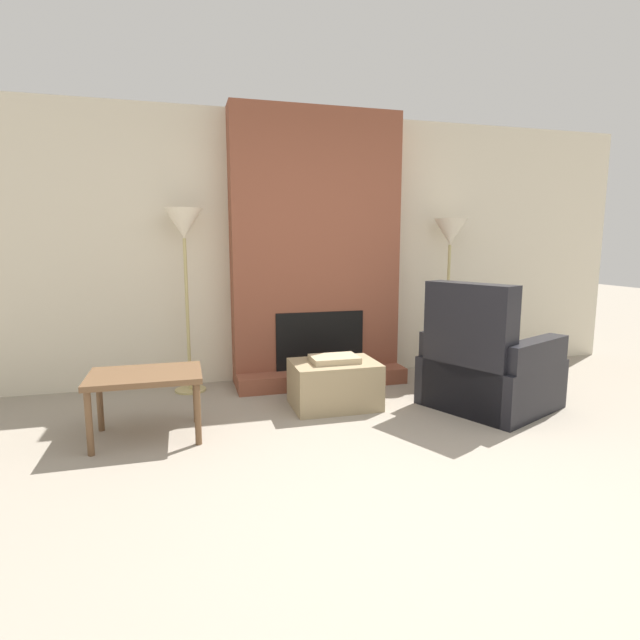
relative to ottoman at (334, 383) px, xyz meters
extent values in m
plane|color=gray|center=(0.07, -1.72, -0.20)|extent=(24.00, 24.00, 0.00)
cube|color=beige|center=(0.07, 1.05, 1.10)|extent=(7.14, 0.06, 2.60)
cube|color=brown|center=(0.07, 0.87, 1.10)|extent=(1.63, 0.31, 2.60)
cube|color=brown|center=(0.07, 0.58, -0.13)|extent=(1.63, 0.25, 0.15)
cube|color=black|center=(0.07, 0.70, 0.23)|extent=(0.87, 0.02, 0.56)
cube|color=#998460|center=(0.00, 0.00, -0.01)|extent=(0.71, 0.51, 0.38)
cube|color=tan|center=(0.00, 0.00, 0.21)|extent=(0.39, 0.28, 0.05)
cube|color=black|center=(1.28, -0.32, 0.01)|extent=(1.18, 1.18, 0.41)
cube|color=black|center=(0.96, -0.46, 0.33)|extent=(0.49, 0.75, 1.06)
cube|color=black|center=(1.43, -0.65, 0.11)|extent=(0.79, 0.48, 0.62)
cube|color=black|center=(1.12, 0.01, 0.11)|extent=(0.79, 0.48, 0.62)
cube|color=brown|center=(-1.47, -0.29, 0.25)|extent=(0.76, 0.53, 0.04)
cylinder|color=brown|center=(-1.81, -0.52, 0.01)|extent=(0.04, 0.04, 0.43)
cylinder|color=brown|center=(-1.13, -0.52, 0.01)|extent=(0.04, 0.04, 0.43)
cylinder|color=brown|center=(-1.81, -0.07, 0.01)|extent=(0.04, 0.04, 0.43)
cylinder|color=brown|center=(-1.13, -0.07, 0.01)|extent=(0.04, 0.04, 0.43)
cylinder|color=tan|center=(-1.16, 0.78, -0.19)|extent=(0.28, 0.28, 0.02)
cylinder|color=tan|center=(-1.16, 0.78, 0.51)|extent=(0.03, 0.03, 1.38)
cone|color=silver|center=(-1.16, 0.78, 1.33)|extent=(0.33, 0.33, 0.26)
cylinder|color=tan|center=(1.48, 0.78, -0.19)|extent=(0.28, 0.28, 0.02)
cylinder|color=tan|center=(1.48, 0.78, 0.48)|extent=(0.03, 0.03, 1.32)
cone|color=silver|center=(1.48, 0.78, 1.27)|extent=(0.33, 0.33, 0.26)
camera|label=1|loc=(-1.19, -3.86, 1.17)|focal=28.00mm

